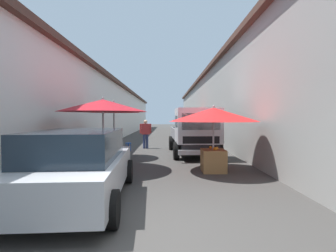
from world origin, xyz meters
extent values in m
plane|color=#3D3A38|center=(13.50, 0.00, 0.00)|extent=(90.00, 90.00, 0.00)
cube|color=silver|center=(15.75, 6.86, 2.09)|extent=(49.50, 7.00, 4.18)
cube|color=#4C3328|center=(15.75, 6.86, 4.30)|extent=(49.80, 7.50, 0.24)
cube|color=gray|center=(15.75, -6.86, 2.50)|extent=(49.50, 7.00, 5.00)
cube|color=#4C3328|center=(15.75, -6.86, 5.12)|extent=(49.80, 7.50, 0.24)
cylinder|color=#9E9EA3|center=(17.12, -2.31, 1.06)|extent=(0.06, 0.06, 2.12)
cone|color=red|center=(17.12, -2.31, 1.95)|extent=(2.21, 2.21, 0.34)
sphere|color=#9E9EA3|center=(17.12, -2.31, 2.16)|extent=(0.07, 0.07, 0.07)
cube|color=#9E7547|center=(17.06, -2.13, 0.41)|extent=(0.99, 0.70, 0.82)
sphere|color=orange|center=(17.22, -2.05, 0.86)|extent=(0.09, 0.09, 0.09)
sphere|color=orange|center=(17.36, -2.03, 0.86)|extent=(0.09, 0.09, 0.09)
sphere|color=orange|center=(16.74, -2.32, 0.86)|extent=(0.09, 0.09, 0.09)
sphere|color=orange|center=(17.05, -1.92, 0.86)|extent=(0.09, 0.09, 0.09)
sphere|color=orange|center=(16.75, -2.07, 0.86)|extent=(0.09, 0.09, 0.09)
sphere|color=orange|center=(17.17, -2.35, 0.92)|extent=(0.09, 0.09, 0.09)
cylinder|color=#9E9EA3|center=(6.97, 1.86, 1.17)|extent=(0.06, 0.06, 2.34)
cone|color=red|center=(6.97, 1.86, 2.13)|extent=(2.15, 2.15, 0.43)
sphere|color=#9E9EA3|center=(6.97, 1.86, 2.38)|extent=(0.07, 0.07, 0.07)
cube|color=brown|center=(6.98, 2.03, 0.36)|extent=(0.84, 0.66, 0.72)
sphere|color=orange|center=(7.08, 2.15, 0.76)|extent=(0.09, 0.09, 0.09)
sphere|color=orange|center=(6.81, 2.06, 0.76)|extent=(0.09, 0.09, 0.09)
sphere|color=orange|center=(6.72, 2.17, 0.76)|extent=(0.09, 0.09, 0.09)
sphere|color=orange|center=(7.09, 2.00, 0.76)|extent=(0.09, 0.09, 0.09)
sphere|color=orange|center=(6.70, 2.05, 0.82)|extent=(0.09, 0.09, 0.09)
cylinder|color=#9E9EA3|center=(4.55, 1.70, 1.14)|extent=(0.06, 0.06, 2.29)
cone|color=red|center=(4.55, 1.70, 2.09)|extent=(2.83, 2.83, 0.40)
sphere|color=#9E9EA3|center=(4.55, 1.70, 2.33)|extent=(0.07, 0.07, 0.07)
cube|color=#9E7547|center=(4.55, 1.80, 0.42)|extent=(0.84, 0.63, 0.84)
sphere|color=orange|center=(4.75, 1.88, 0.88)|extent=(0.09, 0.09, 0.09)
sphere|color=orange|center=(4.60, 2.00, 0.88)|extent=(0.09, 0.09, 0.09)
sphere|color=orange|center=(4.54, 1.97, 0.88)|extent=(0.09, 0.09, 0.09)
sphere|color=orange|center=(4.44, 2.02, 0.94)|extent=(0.09, 0.09, 0.09)
cylinder|color=#9E9EA3|center=(4.33, -1.80, 1.01)|extent=(0.06, 0.06, 2.02)
cone|color=red|center=(4.33, -1.80, 1.80)|extent=(2.77, 2.77, 0.43)
sphere|color=#9E9EA3|center=(4.33, -1.80, 2.06)|extent=(0.07, 0.07, 0.07)
cube|color=olive|center=(4.36, -1.81, 0.35)|extent=(0.76, 0.72, 0.70)
sphere|color=orange|center=(4.20, -1.81, 0.75)|extent=(0.09, 0.09, 0.09)
sphere|color=orange|center=(4.22, -1.85, 0.75)|extent=(0.09, 0.09, 0.09)
sphere|color=orange|center=(4.54, -1.75, 0.75)|extent=(0.09, 0.09, 0.09)
sphere|color=orange|center=(4.32, -1.91, 0.75)|extent=(0.09, 0.09, 0.09)
cube|color=#ADAFB5|center=(1.66, 1.45, 0.57)|extent=(4.00, 1.96, 0.64)
cube|color=#19232D|center=(1.51, 1.44, 1.17)|extent=(2.43, 1.65, 0.56)
cube|color=black|center=(3.56, 1.56, 0.35)|extent=(0.20, 1.65, 0.20)
cube|color=silver|center=(3.55, 2.15, 0.63)|extent=(0.07, 0.24, 0.14)
cube|color=silver|center=(3.62, 0.98, 0.63)|extent=(0.07, 0.24, 0.14)
cylinder|color=black|center=(2.93, 2.39, 0.30)|extent=(0.61, 0.24, 0.60)
cylinder|color=black|center=(3.03, 0.67, 0.30)|extent=(0.61, 0.24, 0.60)
cylinder|color=black|center=(0.39, 0.51, 0.30)|extent=(0.61, 0.24, 0.60)
cube|color=black|center=(8.29, -1.53, 0.50)|extent=(4.86, 1.69, 0.36)
cube|color=silver|center=(6.66, -1.60, 1.38)|extent=(1.62, 1.82, 1.40)
cube|color=#19232D|center=(5.92, -1.64, 1.55)|extent=(0.13, 1.47, 0.63)
cube|color=#19232D|center=(6.66, -1.60, 1.55)|extent=(1.13, 1.82, 0.45)
cube|color=black|center=(5.91, -1.64, 0.86)|extent=(0.12, 1.40, 0.28)
cube|color=silver|center=(5.83, -1.64, 0.40)|extent=(0.20, 1.75, 0.18)
cube|color=gray|center=(9.14, -2.31, 0.93)|extent=(3.16, 0.21, 0.50)
cube|color=gray|center=(9.07, -0.67, 0.93)|extent=(3.16, 0.21, 0.50)
cube|color=gray|center=(10.66, -1.42, 0.93)|extent=(0.14, 1.65, 0.50)
cylinder|color=black|center=(6.70, -2.48, 0.36)|extent=(0.73, 0.25, 0.72)
cylinder|color=black|center=(6.62, -0.73, 0.36)|extent=(0.73, 0.25, 0.72)
cylinder|color=black|center=(9.77, -2.33, 0.36)|extent=(0.73, 0.25, 0.72)
cylinder|color=black|center=(9.69, -0.59, 0.36)|extent=(0.73, 0.25, 0.72)
cylinder|color=#665B4C|center=(13.02, -1.71, 0.39)|extent=(0.14, 0.14, 0.78)
cylinder|color=#665B4C|center=(13.12, -1.83, 0.39)|extent=(0.14, 0.14, 0.78)
cube|color=white|center=(13.07, -1.77, 1.08)|extent=(0.44, 0.48, 0.59)
sphere|color=#A57A5B|center=(13.07, -1.77, 1.48)|extent=(0.22, 0.22, 0.22)
cylinder|color=white|center=(12.90, -1.55, 1.10)|extent=(0.08, 0.08, 0.53)
cylinder|color=white|center=(13.24, -1.99, 1.10)|extent=(0.08, 0.08, 0.53)
cylinder|color=navy|center=(10.21, 0.74, 0.39)|extent=(0.14, 0.14, 0.78)
cylinder|color=navy|center=(10.19, 0.90, 0.39)|extent=(0.14, 0.14, 0.78)
cube|color=#B73333|center=(10.20, 0.82, 1.07)|extent=(0.27, 0.48, 0.58)
sphere|color=tan|center=(10.20, 0.82, 1.47)|extent=(0.21, 0.21, 0.21)
cylinder|color=#B73333|center=(10.24, 0.55, 1.10)|extent=(0.08, 0.08, 0.53)
cylinder|color=#B73333|center=(10.16, 1.09, 1.10)|extent=(0.08, 0.08, 0.53)
cylinder|color=#194CB2|center=(9.03, 1.59, 0.42)|extent=(0.30, 0.30, 0.03)
cylinder|color=#194CB2|center=(9.14, 1.59, 0.21)|extent=(0.04, 0.04, 0.42)
cylinder|color=#194CB2|center=(9.03, 1.70, 0.21)|extent=(0.04, 0.04, 0.42)
cylinder|color=#194CB2|center=(8.92, 1.59, 0.21)|extent=(0.04, 0.04, 0.42)
cylinder|color=#194CB2|center=(9.03, 1.48, 0.21)|extent=(0.04, 0.04, 0.42)
camera|label=1|loc=(-3.36, -0.33, 1.71)|focal=26.41mm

